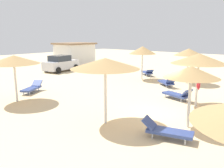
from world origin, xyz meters
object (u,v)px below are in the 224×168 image
Objects in this scene: lounger_2 at (32,88)px; lounger_5 at (147,72)px; parasol_3 at (191,72)px; lounger_6 at (177,94)px; beach_cabana at (75,54)px; parasol_5 at (143,50)px; parasol_1 at (189,52)px; lounger_1 at (167,82)px; parasol_2 at (14,60)px; lounger_3 at (166,130)px; parasol_7 at (105,64)px; parasol_6 at (199,59)px; parked_car at (61,64)px.

lounger_2 is 11.13m from lounger_5.
lounger_6 is at bearing 30.40° from parasol_3.
parasol_5 is at bearing -102.05° from beach_cabana.
lounger_1 is at bearing 159.49° from parasol_1.
lounger_5 is (2.05, 0.72, -2.24)m from parasol_5.
parasol_2 is 1.54× the size of lounger_5.
parasol_5 reaches higher than parasol_3.
parasol_2 reaches higher than lounger_3.
parasol_7 is 3.66m from lounger_3.
lounger_5 is (3.21, 3.71, -0.01)m from lounger_1.
parasol_1 is at bearing 26.98° from parasol_6.
lounger_2 is (-7.65, 6.11, -0.01)m from lounger_1.
parked_car is (-1.61, 9.30, -1.73)m from parasol_5.
lounger_2 is 10.41m from lounger_3.
lounger_1 is at bearing -38.60° from lounger_2.
parasol_5 is 10.78m from parasol_7.
lounger_3 is at bearing -152.87° from lounger_1.
parasol_5 is at bearing -9.15° from parasol_2.
parasol_6 is (-5.61, -2.86, 0.08)m from parasol_1.
parasol_5 is at bearing 102.81° from parasol_1.
parasol_5 is (10.66, -1.72, 0.08)m from parasol_2.
parasol_2 is 0.69× the size of parked_car.
parked_car reaches higher than lounger_1.
lounger_3 is 0.47× the size of parked_car.
parasol_2 is at bearing -142.85° from lounger_2.
parasol_2 is 1.00× the size of parasol_5.
parasol_3 is 0.90× the size of parasol_6.
lounger_6 is at bearing -142.94° from lounger_1.
beach_cabana is at bearing 31.23° from parked_car.
parked_car is at bearing 40.63° from lounger_2.
parasol_7 is 13.16m from lounger_5.
lounger_2 is at bearing 37.15° from parasol_2.
lounger_3 is at bearing -115.51° from parked_car.
parasol_2 is 1.11× the size of parasol_3.
lounger_5 is 0.42× the size of beach_cabana.
lounger_1 reaches higher than lounger_6.
parasol_5 is at bearing 37.39° from lounger_3.
parasol_7 is (-10.66, -0.73, 0.14)m from parasol_1.
parasol_6 is 0.69× the size of parked_car.
parasol_3 is at bearing -110.65° from parked_car.
parasol_2 reaches higher than parked_car.
parasol_1 reaches higher than parked_car.
lounger_1 is 12.31m from parked_car.
parasol_5 is at bearing -19.47° from lounger_2.
parasol_7 reaches higher than parked_car.
parasol_1 is 11.17m from lounger_3.
lounger_1 is at bearing -103.97° from beach_cabana.
parasol_5 and parasol_7 have the same top height.
parasol_2 is at bearing 175.52° from lounger_5.
parasol_2 reaches higher than parasol_3.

